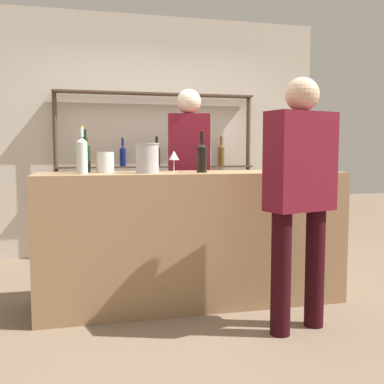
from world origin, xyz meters
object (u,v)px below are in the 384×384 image
(cork_jar, at_px, (105,162))
(ice_bucket, at_px, (147,158))
(counter_bottle_1, at_px, (202,156))
(customer_right, at_px, (300,185))
(counter_bottle_2, at_px, (85,156))
(counter_bottle_0, at_px, (82,154))
(wine_glass, at_px, (174,156))
(server_behind_counter, at_px, (189,163))

(cork_jar, bearing_deg, ice_bucket, -30.36)
(counter_bottle_1, height_order, customer_right, customer_right)
(counter_bottle_1, xyz_separation_m, ice_bucket, (-0.43, 0.00, -0.01))
(counter_bottle_2, height_order, cork_jar, counter_bottle_2)
(counter_bottle_0, distance_m, wine_glass, 0.80)
(counter_bottle_1, height_order, server_behind_counter, server_behind_counter)
(counter_bottle_2, xyz_separation_m, customer_right, (1.39, -0.92, -0.19))
(counter_bottle_1, height_order, counter_bottle_2, counter_bottle_2)
(server_behind_counter, bearing_deg, counter_bottle_1, 2.41)
(counter_bottle_0, xyz_separation_m, cork_jar, (0.18, 0.19, -0.06))
(counter_bottle_0, relative_size, counter_bottle_2, 1.04)
(ice_bucket, bearing_deg, customer_right, -36.05)
(cork_jar, bearing_deg, server_behind_counter, 40.78)
(ice_bucket, relative_size, cork_jar, 1.41)
(customer_right, bearing_deg, cork_jar, 39.31)
(counter_bottle_0, relative_size, ice_bucket, 1.56)
(counter_bottle_0, height_order, customer_right, customer_right)
(counter_bottle_2, xyz_separation_m, wine_glass, (0.72, 0.03, -0.00))
(customer_right, xyz_separation_m, server_behind_counter, (-0.39, 1.58, 0.11))
(ice_bucket, bearing_deg, counter_bottle_0, -178.51)
(counter_bottle_1, bearing_deg, server_behind_counter, 83.13)
(customer_right, bearing_deg, server_behind_counter, -2.16)
(counter_bottle_1, relative_size, server_behind_counter, 0.18)
(wine_glass, relative_size, customer_right, 0.10)
(customer_right, bearing_deg, counter_bottle_0, 48.84)
(counter_bottle_1, distance_m, wine_glass, 0.33)
(counter_bottle_2, xyz_separation_m, server_behind_counter, (1.00, 0.66, -0.08))
(counter_bottle_0, distance_m, counter_bottle_1, 0.91)
(counter_bottle_0, bearing_deg, counter_bottle_2, 84.79)
(counter_bottle_2, height_order, ice_bucket, counter_bottle_2)
(wine_glass, height_order, ice_bucket, ice_bucket)
(counter_bottle_1, distance_m, customer_right, 0.86)
(counter_bottle_0, relative_size, wine_glass, 2.07)
(customer_right, bearing_deg, ice_bucket, 37.96)
(counter_bottle_1, relative_size, ice_bucket, 1.47)
(counter_bottle_0, height_order, counter_bottle_2, counter_bottle_0)
(counter_bottle_2, bearing_deg, server_behind_counter, 33.47)
(wine_glass, relative_size, ice_bucket, 0.75)
(cork_jar, height_order, customer_right, customer_right)
(counter_bottle_1, distance_m, ice_bucket, 0.43)
(counter_bottle_2, distance_m, cork_jar, 0.17)
(counter_bottle_1, xyz_separation_m, cork_jar, (-0.73, 0.18, -0.05))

